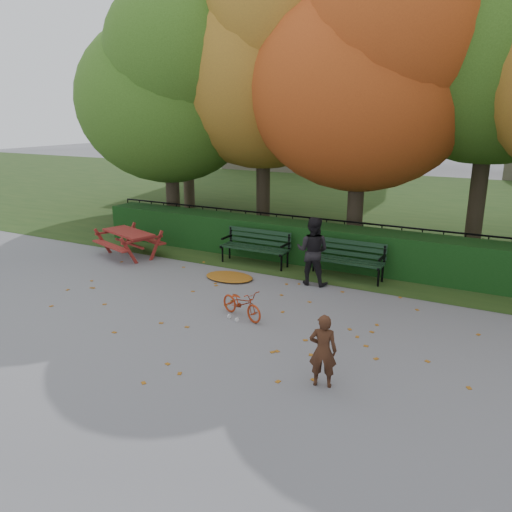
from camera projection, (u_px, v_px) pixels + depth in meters
The scene contains 17 objects.
ground at pixel (224, 325), 9.20m from camera, with size 90.00×90.00×0.00m, color slate.
grass_strip at pixel (397, 205), 21.08m from camera, with size 90.00×90.00×0.00m, color #1D3613.
building_left at pixel (311, 54), 33.24m from camera, with size 10.00×7.00×15.00m, color tan.
hedge at pixel (315, 244), 12.88m from camera, with size 13.00×0.90×1.00m, color black.
iron_fence at pixel (326, 236), 13.55m from camera, with size 14.00×0.04×1.02m.
tree_a at pixel (172, 87), 15.02m from camera, with size 5.88×5.60×7.48m.
tree_b at pixel (271, 54), 14.53m from camera, with size 6.72×6.40×8.79m.
tree_c at pixel (373, 69), 12.54m from camera, with size 6.30×6.00×8.00m.
tree_f at pixel (188, 59), 18.67m from camera, with size 6.93×6.60×9.19m.
bench_left at pixel (256, 244), 12.78m from camera, with size 1.80×0.57×0.88m.
bench_right at pixel (346, 256), 11.70m from camera, with size 1.80×0.57×0.88m.
picnic_table at pixel (129, 237), 13.44m from camera, with size 1.95×1.75×0.79m.
leaf_pile at pixel (229, 277), 11.77m from camera, with size 1.18×0.82×0.08m, color brown.
leaf_scatter at pixel (233, 319), 9.45m from camera, with size 9.00×5.70×0.01m, color brown, non-canonical shape.
child at pixel (323, 351), 7.02m from camera, with size 0.40×0.26×1.09m, color #3A1F12.
adult at pixel (313, 251), 11.19m from camera, with size 0.76×0.59×1.56m, color black.
bicycle at pixel (242, 303), 9.47m from camera, with size 0.37×1.07×0.56m, color #962B0D.
Camera 1 is at (4.50, -7.22, 3.78)m, focal length 35.00 mm.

